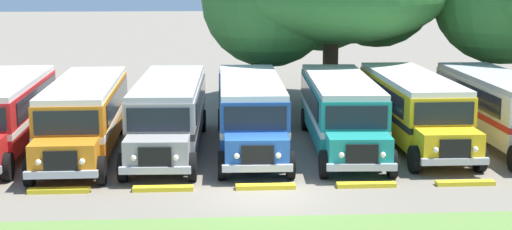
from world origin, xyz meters
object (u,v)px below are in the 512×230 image
Objects in this scene: parked_bus_slot_0 at (4,111)px; parked_bus_slot_6 at (499,105)px; parked_bus_slot_5 at (412,106)px; parked_bus_slot_2 at (169,111)px; parked_bus_slot_3 at (251,109)px; parked_bus_slot_1 at (85,113)px; parked_bus_slot_4 at (341,109)px.

parked_bus_slot_6 is (20.45, -0.08, 0.00)m from parked_bus_slot_0.
parked_bus_slot_6 is at bearing 86.68° from parked_bus_slot_5.
parked_bus_slot_3 is at bearing 93.32° from parked_bus_slot_2.
parked_bus_slot_5 is at bearing 94.85° from parked_bus_slot_3.
parked_bus_slot_2 is at bearing -87.92° from parked_bus_slot_3.
parked_bus_slot_2 is 3.31m from parked_bus_slot_3.
parked_bus_slot_0 is 6.67m from parked_bus_slot_2.
parked_bus_slot_5 is at bearing -93.26° from parked_bus_slot_6.
parked_bus_slot_3 is at bearing -86.19° from parked_bus_slot_5.
parked_bus_slot_6 is (17.13, 0.63, 0.00)m from parked_bus_slot_1.
parked_bus_slot_2 is at bearing -87.77° from parked_bus_slot_4.
parked_bus_slot_4 is 3.18m from parked_bus_slot_5.
parked_bus_slot_4 is at bearing -86.93° from parked_bus_slot_6.
parked_bus_slot_3 is 1.00× the size of parked_bus_slot_4.
parked_bus_slot_0 is 3.40m from parked_bus_slot_1.
parked_bus_slot_1 and parked_bus_slot_6 have the same top height.
parked_bus_slot_2 is 1.00× the size of parked_bus_slot_5.
parked_bus_slot_2 and parked_bus_slot_6 have the same top height.
parked_bus_slot_5 is (16.80, 0.13, 0.00)m from parked_bus_slot_0.
parked_bus_slot_4 is (13.67, -0.43, 0.00)m from parked_bus_slot_0.
parked_bus_slot_3 is at bearing 92.80° from parked_bus_slot_1.
parked_bus_slot_1 is 1.00× the size of parked_bus_slot_6.
parked_bus_slot_3 and parked_bus_slot_4 have the same top height.
parked_bus_slot_2 is at bearing -88.68° from parked_bus_slot_6.
parked_bus_slot_0 is 13.68m from parked_bus_slot_4.
parked_bus_slot_2 is 7.02m from parked_bus_slot_4.
parked_bus_slot_3 and parked_bus_slot_6 have the same top height.
parked_bus_slot_6 is at bearing 88.82° from parked_bus_slot_0.
parked_bus_slot_3 is at bearing -88.61° from parked_bus_slot_6.
parked_bus_slot_1 and parked_bus_slot_5 have the same top height.
parked_bus_slot_2 is 1.00× the size of parked_bus_slot_6.
parked_bus_slot_0 is 1.00× the size of parked_bus_slot_2.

